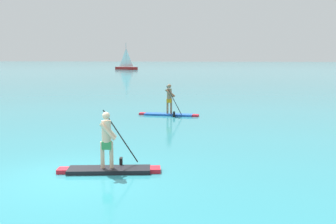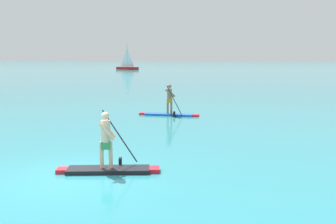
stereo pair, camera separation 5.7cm
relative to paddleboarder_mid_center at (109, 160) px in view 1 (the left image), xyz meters
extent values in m
plane|color=teal|center=(-0.96, -0.71, -0.36)|extent=(440.00, 440.00, 0.00)
cube|color=black|center=(0.00, -0.01, -0.30)|extent=(2.37, 1.03, 0.12)
cube|color=red|center=(1.27, 0.21, -0.30)|extent=(0.36, 0.49, 0.12)
cube|color=red|center=(-1.27, -0.24, -0.30)|extent=(0.35, 0.43, 0.12)
cylinder|color=beige|center=(0.07, 0.00, 0.13)|extent=(0.11, 0.11, 0.74)
cylinder|color=beige|center=(-0.18, -0.04, 0.13)|extent=(0.11, 0.11, 0.74)
cube|color=#338C4C|center=(-0.05, -0.02, 0.42)|extent=(0.29, 0.26, 0.22)
cylinder|color=beige|center=(-0.05, -0.02, 0.80)|extent=(0.26, 0.26, 0.60)
sphere|color=beige|center=(-0.05, -0.02, 1.24)|extent=(0.21, 0.21, 0.21)
cylinder|color=beige|center=(-0.03, 0.14, 0.82)|extent=(0.44, 0.16, 0.51)
cylinder|color=beige|center=(0.02, -0.16, 0.82)|extent=(0.44, 0.16, 0.51)
cylinder|color=black|center=(0.22, 0.46, 0.58)|extent=(0.98, 0.21, 1.55)
cube|color=black|center=(0.22, 0.46, -0.22)|extent=(0.11, 0.21, 0.32)
cube|color=blue|center=(0.18, 10.70, -0.31)|extent=(2.69, 0.81, 0.10)
cube|color=red|center=(1.67, 10.56, -0.31)|extent=(0.37, 0.43, 0.10)
cube|color=red|center=(-1.30, 10.84, -0.31)|extent=(0.36, 0.37, 0.10)
cylinder|color=#997051|center=(0.33, 10.69, 0.15)|extent=(0.11, 0.11, 0.81)
cylinder|color=#997051|center=(0.13, 10.71, 0.15)|extent=(0.11, 0.11, 0.81)
cube|color=orange|center=(0.23, 10.70, 0.46)|extent=(0.28, 0.24, 0.22)
cylinder|color=#997051|center=(0.23, 10.70, 0.83)|extent=(0.26, 0.26, 0.56)
sphere|color=#997051|center=(0.23, 10.70, 1.25)|extent=(0.21, 0.21, 0.21)
cylinder|color=#997051|center=(0.29, 10.84, 0.87)|extent=(0.51, 0.14, 0.45)
cylinder|color=#997051|center=(0.26, 10.54, 0.87)|extent=(0.51, 0.14, 0.45)
cylinder|color=black|center=(0.54, 10.28, 0.53)|extent=(0.85, 0.12, 1.55)
cube|color=black|center=(0.54, 10.28, -0.24)|extent=(0.10, 0.21, 0.32)
cube|color=#A51E1E|center=(-20.09, 82.52, -0.04)|extent=(5.80, 3.79, 0.63)
cylinder|color=#B2B2B7|center=(-20.09, 82.52, 3.14)|extent=(0.12, 0.12, 5.74)
pyramid|color=white|center=(-20.09, 82.52, 2.56)|extent=(2.51, 0.46, 4.39)
camera|label=1|loc=(3.11, -10.32, 2.86)|focal=42.04mm
camera|label=2|loc=(3.16, -10.31, 2.86)|focal=42.04mm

